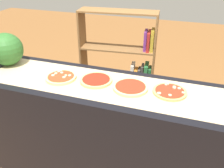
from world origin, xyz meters
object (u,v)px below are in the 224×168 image
Objects in this scene: pizza_mushroom_0 at (61,77)px; pizza_plain_2 at (130,87)px; pizza_plain_1 at (96,80)px; pizza_mushroom_3 at (170,92)px; bookshelf at (127,69)px; watermelon at (6,49)px.

pizza_mushroom_0 is 0.58m from pizza_plain_2.
pizza_plain_2 is (0.29, -0.03, 0.00)m from pizza_plain_1.
pizza_mushroom_3 is (0.58, 0.01, -0.00)m from pizza_plain_1.
pizza_plain_1 is at bearing 174.83° from pizza_plain_2.
bookshelf is (-0.01, 1.00, -0.36)m from pizza_plain_1.
watermelon is (-0.88, 0.06, 0.13)m from pizza_plain_1.
pizza_plain_1 is 1.04× the size of pizza_mushroom_3.
pizza_mushroom_3 is 1.46m from watermelon.
pizza_plain_1 is 0.29m from pizza_plain_2.
pizza_mushroom_0 is at bearing -170.48° from pizza_plain_1.
bookshelf reaches higher than pizza_mushroom_3.
pizza_mushroom_3 is (0.86, 0.06, -0.00)m from pizza_mushroom_0.
pizza_mushroom_3 is (0.29, 0.03, -0.00)m from pizza_plain_2.
bookshelf is at bearing 120.65° from pizza_mushroom_3.
watermelon is at bearing 176.31° from pizza_plain_1.
pizza_mushroom_0 is at bearing -104.70° from bookshelf.
watermelon is at bearing 169.91° from pizza_mushroom_0.
pizza_mushroom_0 reaches higher than pizza_plain_1.
bookshelf reaches higher than pizza_plain_1.
pizza_mushroom_3 is 1.21m from bookshelf.
pizza_plain_1 is 0.89× the size of watermelon.
pizza_plain_1 is 0.89m from watermelon.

